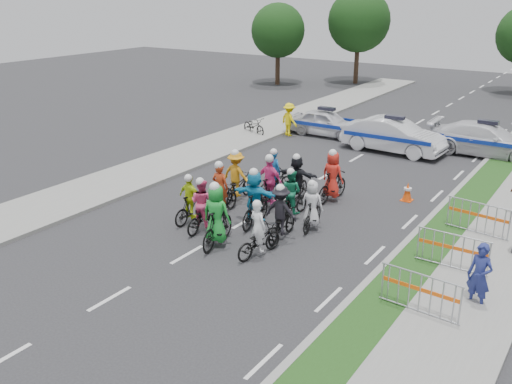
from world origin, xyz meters
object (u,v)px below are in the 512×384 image
Objects in this scene: rider_10 at (237,181)px; police_car_2 at (486,140)px; police_car_1 at (393,136)px; tree_0 at (278,31)px; rider_1 at (217,221)px; rider_12 at (275,180)px; rider_6 at (221,197)px; parked_bike at (254,126)px; barrier_2 at (478,220)px; rider_0 at (259,237)px; rider_13 at (332,181)px; rider_11 at (297,182)px; tree_3 at (359,21)px; police_car_0 at (326,123)px; rider_9 at (270,188)px; rider_2 at (203,210)px; rider_4 at (281,218)px; rider_5 at (255,202)px; barrier_1 at (452,253)px; rider_8 at (291,199)px; cone_0 at (407,192)px; spectator_0 at (479,276)px; rider_3 at (191,204)px; rider_7 at (312,210)px; marshal_hiviz at (289,119)px; barrier_0 at (420,295)px.

rider_10 is 12.79m from police_car_2.
tree_0 is at bearing 50.02° from police_car_1.
rider_1 is 4.84m from rider_12.
rider_6 is 1.53m from rider_10.
police_car_2 reaches higher than parked_bike.
rider_10 is 8.25m from barrier_2.
rider_0 is 14.52m from parked_bike.
rider_13 reaches higher than rider_12.
tree_0 is at bearing -61.70° from rider_11.
rider_0 is at bearing -70.77° from tree_3.
police_car_0 is (-1.70, 10.52, -0.08)m from rider_10.
rider_2 is at bearing 80.67° from rider_9.
rider_4 is 0.92× the size of rider_5.
barrier_1 is (8.11, -1.33, -0.19)m from rider_10.
rider_8 is 4.62m from cone_0.
cone_0 is 0.10× the size of tree_3.
cone_0 is at bearing -141.17° from rider_13.
spectator_0 is 34.89m from tree_3.
tree_3 is at bearing -73.84° from rider_3.
police_car_2 is at bearing -117.26° from rider_11.
rider_3 is 0.86× the size of rider_9.
police_car_2 is 3.04× the size of spectator_0.
police_car_1 is 20.85m from tree_0.
rider_7 is at bearing -155.36° from police_car_0.
tree_3 is at bearing -59.94° from rider_0.
spectator_0 is 0.98× the size of marshal_hiviz.
rider_9 is 9.41m from police_car_1.
rider_13 is 1.14× the size of marshal_hiviz.
rider_12 is (-2.26, 3.28, -0.10)m from rider_4.
rider_8 is at bearing -70.10° from tree_3.
rider_9 is 1.18× the size of spectator_0.
rider_9 is at bearing 137.71° from marshal_hiviz.
rider_2 is 1.06× the size of rider_7.
rider_1 is 13.91m from marshal_hiviz.
spectator_0 is (10.85, -13.38, 0.17)m from police_car_0.
rider_12 is 0.47× the size of police_car_0.
spectator_0 is at bearing -141.14° from police_car_0.
rider_2 reaches higher than barrier_0.
rider_5 is 1.02× the size of rider_10.
barrier_1 is at bearing 171.49° from rider_10.
rider_3 is 0.87× the size of rider_6.
rider_2 is 4.07m from rider_11.
police_car_2 is at bearing 97.27° from barrier_0.
barrier_0 is 0.32× the size of tree_0.
police_car_1 reaches higher than barrier_0.
parked_bike is (-8.09, 10.66, -0.25)m from rider_4.
tree_0 is at bearing -35.54° from marshal_hiviz.
police_car_2 is at bearing 101.33° from barrier_2.
rider_13 reaches higher than rider_2.
rider_3 is 3.37m from rider_8.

